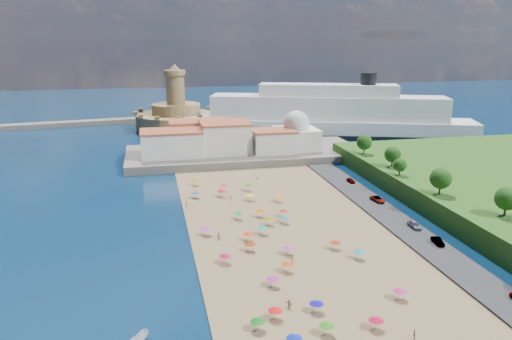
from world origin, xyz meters
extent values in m
plane|color=#071938|center=(0.00, 0.00, 0.00)|extent=(700.00, 700.00, 0.00)
cube|color=#59544C|center=(10.00, 73.00, 1.50)|extent=(90.00, 36.00, 3.00)
cube|color=#59544C|center=(-12.00, 108.00, 1.20)|extent=(18.00, 70.00, 2.40)
cube|color=silver|center=(-18.00, 69.00, 7.50)|extent=(22.00, 14.00, 9.00)
cube|color=silver|center=(2.00, 71.00, 8.50)|extent=(18.00, 16.00, 11.00)
cube|color=silver|center=(20.00, 67.00, 7.00)|extent=(16.00, 12.00, 8.00)
cube|color=silver|center=(-6.00, 83.00, 8.00)|extent=(24.00, 14.00, 10.00)
cube|color=silver|center=(30.00, 71.00, 7.00)|extent=(16.00, 16.00, 8.00)
sphere|color=silver|center=(30.00, 71.00, 13.00)|extent=(10.00, 10.00, 10.00)
cylinder|color=silver|center=(30.00, 71.00, 16.80)|extent=(1.20, 1.20, 1.60)
cylinder|color=#A38951|center=(-12.00, 138.00, 4.00)|extent=(40.00, 40.00, 8.00)
cylinder|color=#A38951|center=(-12.00, 138.00, 10.50)|extent=(24.00, 24.00, 5.00)
cylinder|color=#A38951|center=(-12.00, 138.00, 20.00)|extent=(9.00, 9.00, 14.00)
cylinder|color=#A38951|center=(-12.00, 138.00, 28.20)|extent=(10.40, 10.40, 2.40)
cone|color=#A38951|center=(-12.00, 138.00, 30.90)|extent=(6.00, 6.00, 3.00)
cube|color=black|center=(55.72, 106.26, 1.09)|extent=(135.03, 62.43, 2.18)
cube|color=white|center=(55.72, 106.26, 4.04)|extent=(133.95, 61.73, 8.08)
cube|color=white|center=(55.72, 106.26, 13.47)|extent=(107.28, 49.73, 10.78)
cube|color=white|center=(55.72, 106.26, 21.55)|extent=(63.58, 31.99, 5.39)
cylinder|color=black|center=(72.74, 100.52, 26.94)|extent=(7.18, 7.18, 5.39)
cylinder|color=gray|center=(16.31, -39.18, 1.25)|extent=(0.07, 0.07, 2.00)
cone|color=#AA2469|center=(16.31, -39.18, 2.15)|extent=(2.50, 2.50, 0.60)
cylinder|color=gray|center=(2.50, 30.00, 1.25)|extent=(0.07, 0.07, 2.00)
cone|color=#2B8116|center=(2.50, 30.00, 2.15)|extent=(2.50, 2.50, 0.60)
cylinder|color=gray|center=(-4.58, 31.19, 1.25)|extent=(0.07, 0.07, 2.00)
cone|color=#AF2566|center=(-4.58, 31.19, 2.15)|extent=(2.50, 2.50, 0.60)
cylinder|color=gray|center=(1.34, 20.53, 1.25)|extent=(0.07, 0.07, 2.00)
cone|color=yellow|center=(1.34, 20.53, 2.15)|extent=(2.50, 2.50, 0.60)
cylinder|color=gray|center=(-11.98, -18.11, 1.25)|extent=(0.07, 0.07, 2.00)
cone|color=#A70D3A|center=(-11.98, -18.11, 2.15)|extent=(2.50, 2.50, 0.60)
cylinder|color=gray|center=(15.97, -22.05, 1.25)|extent=(0.07, 0.07, 2.00)
cone|color=#117C9B|center=(15.97, -22.05, 2.15)|extent=(2.50, 2.50, 0.60)
cylinder|color=gray|center=(0.32, -40.07, 1.25)|extent=(0.07, 0.07, 2.00)
cone|color=#140B98|center=(0.32, -40.07, 2.15)|extent=(2.50, 2.50, 0.60)
cone|color=#0D22AB|center=(-6.26, -48.89, 2.15)|extent=(2.50, 2.50, 0.60)
cylinder|color=gray|center=(6.05, 1.35, 1.25)|extent=(0.07, 0.07, 2.00)
cone|color=#0F888C|center=(6.05, 1.35, 2.15)|extent=(2.50, 2.50, 0.60)
cylinder|color=gray|center=(1.23, 6.91, 1.25)|extent=(0.07, 0.07, 2.00)
cone|color=#CD5909|center=(1.23, 6.91, 2.15)|extent=(2.50, 2.50, 0.60)
cylinder|color=gray|center=(-0.82, -4.66, 1.25)|extent=(0.07, 0.07, 2.00)
cone|color=#0F918D|center=(-0.82, -4.66, 2.15)|extent=(2.50, 2.50, 0.60)
cylinder|color=gray|center=(-4.95, -7.59, 1.25)|extent=(0.07, 0.07, 2.00)
cone|color=red|center=(-4.95, -7.59, 2.15)|extent=(2.50, 2.50, 0.60)
cylinder|color=gray|center=(-7.08, -40.67, 1.25)|extent=(0.07, 0.07, 2.00)
cone|color=red|center=(-7.08, -40.67, 2.15)|extent=(2.50, 2.50, 0.60)
cylinder|color=gray|center=(7.08, 5.75, 1.25)|extent=(0.07, 0.07, 2.00)
cone|color=#90430D|center=(7.08, 5.75, 2.15)|extent=(2.50, 2.50, 0.60)
cylinder|color=gray|center=(-4.66, 6.50, 1.25)|extent=(0.07, 0.07, 2.00)
cone|color=#167E3A|center=(-4.66, 6.50, 2.15)|extent=(2.50, 2.50, 0.60)
cylinder|color=gray|center=(-14.01, -2.31, 1.25)|extent=(0.07, 0.07, 2.00)
cone|color=#C129B1|center=(-14.01, -2.31, 2.15)|extent=(2.50, 2.50, 0.60)
cylinder|color=gray|center=(12.84, -16.33, 1.25)|extent=(0.07, 0.07, 2.00)
cone|color=#92320D|center=(12.84, -16.33, 2.15)|extent=(2.50, 2.50, 0.60)
cylinder|color=gray|center=(-0.52, -24.54, 1.25)|extent=(0.07, 0.07, 2.00)
cone|color=#BA4A0E|center=(-0.52, -24.54, 2.15)|extent=(2.50, 2.50, 0.60)
cylinder|color=gray|center=(-13.74, 26.07, 1.25)|extent=(0.07, 0.07, 2.00)
cone|color=#0E6782|center=(-13.74, 26.07, 2.15)|extent=(2.50, 2.50, 0.60)
cylinder|color=gray|center=(-12.36, 38.58, 1.25)|extent=(0.07, 0.07, 2.00)
cone|color=#826A0B|center=(-12.36, 38.58, 2.15)|extent=(2.50, 2.50, 0.60)
cylinder|color=gray|center=(-6.13, 25.86, 1.25)|extent=(0.07, 0.07, 2.00)
cone|color=red|center=(-6.13, 25.86, 2.15)|extent=(2.50, 2.50, 0.60)
cylinder|color=gray|center=(8.85, 17.81, 1.25)|extent=(0.07, 0.07, 2.00)
cone|color=orange|center=(8.85, 17.81, 2.15)|extent=(2.50, 2.50, 0.60)
cylinder|color=gray|center=(-5.72, -13.22, 1.25)|extent=(0.07, 0.07, 2.00)
cone|color=#7D350B|center=(-5.72, -13.22, 2.15)|extent=(2.50, 2.50, 0.60)
cylinder|color=gray|center=(-4.70, -29.83, 1.25)|extent=(0.07, 0.07, 2.00)
cone|color=#A62392|center=(-4.70, -29.83, 2.15)|extent=(2.50, 2.50, 0.60)
cylinder|color=gray|center=(7.98, -47.01, 1.25)|extent=(0.07, 0.07, 2.00)
cone|color=#AE0D32|center=(7.98, -47.01, 2.15)|extent=(2.50, 2.50, 0.60)
cylinder|color=gray|center=(-10.61, -43.22, 1.25)|extent=(0.07, 0.07, 2.00)
cone|color=#126918|center=(-10.61, -43.22, 2.15)|extent=(2.50, 2.50, 0.60)
cylinder|color=gray|center=(2.02, -16.70, 1.25)|extent=(0.07, 0.07, 2.00)
cone|color=#C1299E|center=(2.02, -16.70, 2.15)|extent=(2.50, 2.50, 0.60)
cylinder|color=gray|center=(-0.28, -46.75, 1.25)|extent=(0.07, 0.07, 2.00)
cone|color=#297F16|center=(-0.28, -46.75, 2.15)|extent=(2.50, 2.50, 0.60)
cylinder|color=gray|center=(2.15, 0.86, 1.25)|extent=(0.07, 0.07, 2.00)
cone|color=#9A7D0E|center=(2.15, 0.86, 2.15)|extent=(2.50, 2.50, 0.60)
imported|color=tan|center=(-16.97, 18.61, 1.18)|extent=(1.18, 1.38, 1.85)
imported|color=tan|center=(1.55, -21.46, 1.10)|extent=(0.98, 0.97, 1.71)
imported|color=tan|center=(12.69, -50.77, 1.10)|extent=(0.79, 1.08, 1.70)
imported|color=tan|center=(-3.89, -37.93, 1.14)|extent=(1.46, 1.61, 1.79)
imported|color=tan|center=(-4.03, 22.07, 1.03)|extent=(0.96, 0.91, 1.57)
imported|color=tan|center=(-11.52, -5.58, 1.18)|extent=(1.10, 0.99, 1.85)
imported|color=tan|center=(7.63, 39.59, 1.07)|extent=(1.17, 0.84, 1.64)
imported|color=white|center=(-29.13, -42.35, 0.78)|extent=(3.58, 4.16, 1.56)
imported|color=gray|center=(36.00, -9.48, 1.41)|extent=(2.11, 4.97, 1.43)
imported|color=gray|center=(36.00, 30.07, 1.38)|extent=(1.83, 4.06, 1.35)
imported|color=gray|center=(36.00, 10.73, 1.42)|extent=(3.00, 5.42, 1.44)
imported|color=gray|center=(36.00, -19.53, 1.41)|extent=(1.97, 4.46, 1.42)
cylinder|color=#382314|center=(52.73, -19.14, 7.49)|extent=(0.50, 0.50, 2.97)
sphere|color=#14380F|center=(52.73, -19.14, 10.16)|extent=(5.35, 5.35, 5.35)
cylinder|color=#382314|center=(47.06, -1.55, 7.54)|extent=(0.50, 0.50, 3.09)
sphere|color=#14380F|center=(47.06, -1.55, 10.32)|extent=(5.55, 5.55, 5.55)
cylinder|color=#382314|center=(45.75, 17.51, 7.12)|extent=(0.50, 0.50, 2.23)
sphere|color=#14380F|center=(45.75, 17.51, 9.12)|extent=(4.02, 4.02, 4.02)
cylinder|color=#382314|center=(48.21, 27.00, 7.42)|extent=(0.50, 0.50, 2.84)
sphere|color=#14380F|center=(48.21, 27.00, 9.97)|extent=(5.10, 5.10, 5.10)
cylinder|color=#382314|center=(46.91, 45.23, 7.49)|extent=(0.50, 0.50, 2.97)
sphere|color=#14380F|center=(46.91, 45.23, 10.16)|extent=(5.35, 5.35, 5.35)
camera|label=1|loc=(-25.97, -112.05, 46.12)|focal=35.00mm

